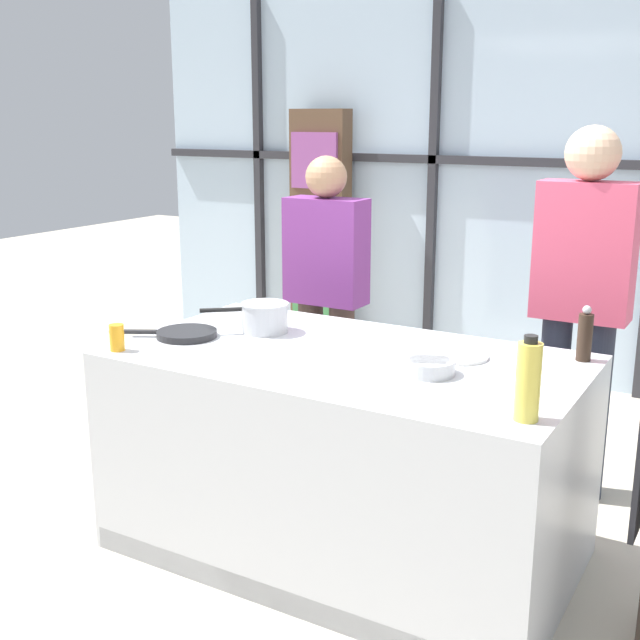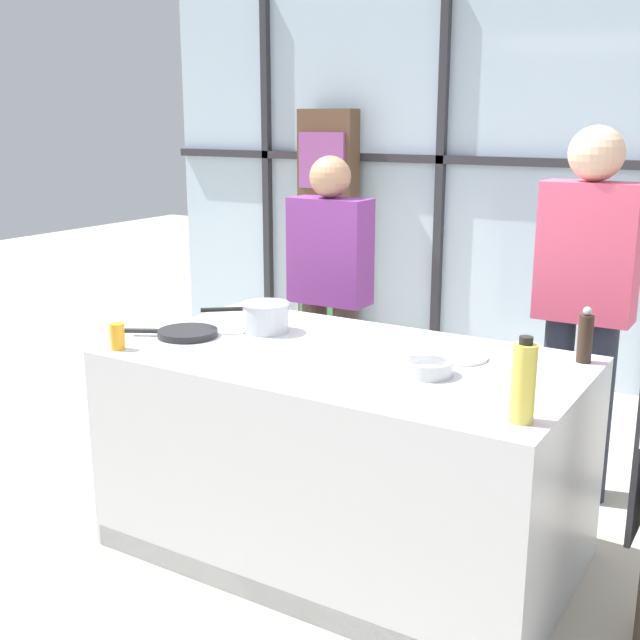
% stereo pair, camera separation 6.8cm
% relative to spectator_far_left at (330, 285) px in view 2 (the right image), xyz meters
% --- Properties ---
extents(ground_plane, '(18.00, 18.00, 0.00)m').
position_rel_spectator_far_left_xyz_m(ground_plane, '(0.70, -1.05, -0.92)').
color(ground_plane, '#BCB29E').
extents(back_window_wall, '(6.40, 0.10, 2.80)m').
position_rel_spectator_far_left_xyz_m(back_window_wall, '(0.70, 1.72, 0.48)').
color(back_window_wall, silver).
rests_on(back_window_wall, ground_plane).
extents(bookshelf, '(0.47, 0.19, 1.90)m').
position_rel_spectator_far_left_xyz_m(bookshelf, '(-0.94, 1.54, 0.03)').
color(bookshelf, brown).
rests_on(bookshelf, ground_plane).
extents(demo_island, '(1.90, 1.07, 0.89)m').
position_rel_spectator_far_left_xyz_m(demo_island, '(0.70, -1.05, -0.48)').
color(demo_island, silver).
rests_on(demo_island, ground_plane).
extents(spectator_far_left, '(0.45, 0.23, 1.64)m').
position_rel_spectator_far_left_xyz_m(spectator_far_left, '(0.00, 0.00, 0.00)').
color(spectator_far_left, '#47382D').
rests_on(spectator_far_left, ground_plane).
extents(spectator_center_left, '(0.45, 0.25, 1.80)m').
position_rel_spectator_far_left_xyz_m(spectator_center_left, '(1.40, 0.00, 0.11)').
color(spectator_center_left, '#232838').
rests_on(spectator_center_left, ground_plane).
extents(frying_pan, '(0.44, 0.31, 0.03)m').
position_rel_spectator_far_left_xyz_m(frying_pan, '(-0.04, -1.18, -0.01)').
color(frying_pan, '#232326').
rests_on(frying_pan, demo_island).
extents(saucepan, '(0.34, 0.30, 0.13)m').
position_rel_spectator_far_left_xyz_m(saucepan, '(0.21, -0.93, 0.04)').
color(saucepan, silver).
rests_on(saucepan, demo_island).
extents(white_plate, '(0.25, 0.25, 0.01)m').
position_rel_spectator_far_left_xyz_m(white_plate, '(1.11, -0.86, -0.02)').
color(white_plate, white).
rests_on(white_plate, demo_island).
extents(mixing_bowl, '(0.20, 0.20, 0.06)m').
position_rel_spectator_far_left_xyz_m(mixing_bowl, '(1.09, -1.12, 0.00)').
color(mixing_bowl, silver).
rests_on(mixing_bowl, demo_island).
extents(oil_bottle, '(0.08, 0.08, 0.28)m').
position_rel_spectator_far_left_xyz_m(oil_bottle, '(1.55, -1.41, 0.10)').
color(oil_bottle, '#E0CC4C').
rests_on(oil_bottle, demo_island).
extents(pepper_grinder, '(0.06, 0.06, 0.23)m').
position_rel_spectator_far_left_xyz_m(pepper_grinder, '(1.56, -0.65, 0.07)').
color(pepper_grinder, '#332319').
rests_on(pepper_grinder, demo_island).
extents(juice_glass_near, '(0.06, 0.06, 0.11)m').
position_rel_spectator_far_left_xyz_m(juice_glass_near, '(-0.15, -1.49, 0.03)').
color(juice_glass_near, orange).
rests_on(juice_glass_near, demo_island).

